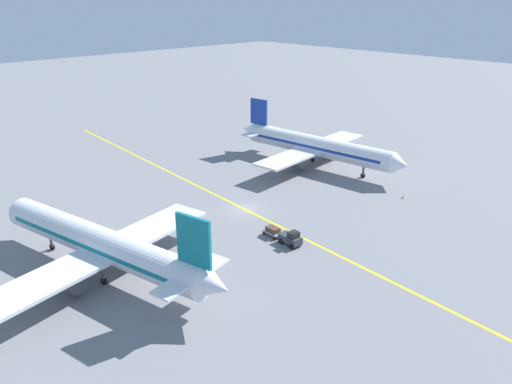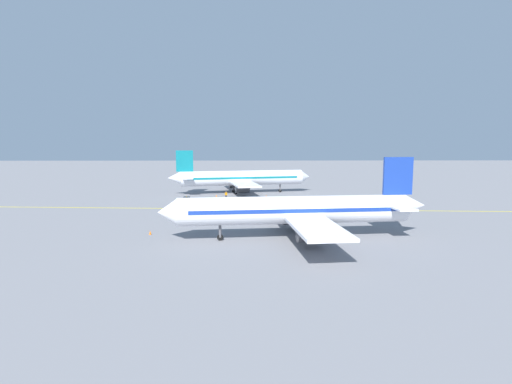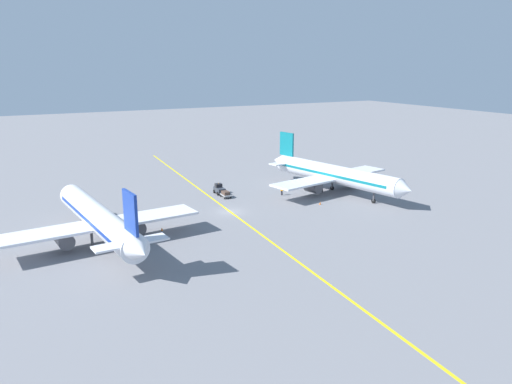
{
  "view_description": "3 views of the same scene",
  "coord_description": "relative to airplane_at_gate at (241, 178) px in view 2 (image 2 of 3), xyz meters",
  "views": [
    {
      "loc": [
        -45.37,
        -49.79,
        29.48
      ],
      "look_at": [
        -1.51,
        -4.04,
        4.3
      ],
      "focal_mm": 35.0,
      "sensor_mm": 36.0,
      "label": 1
    },
    {
      "loc": [
        74.14,
        -0.2,
        12.55
      ],
      "look_at": [
        0.01,
        0.82,
        3.27
      ],
      "focal_mm": 28.0,
      "sensor_mm": 36.0,
      "label": 2
    },
    {
      "loc": [
        34.63,
        75.29,
        24.86
      ],
      "look_at": [
        -5.27,
        -0.43,
        2.82
      ],
      "focal_mm": 35.0,
      "sensor_mm": 36.0,
      "label": 3
    }
  ],
  "objects": [
    {
      "name": "ground_crew_worker",
      "position": [
        9.93,
        -3.04,
        -2.8
      ],
      "size": [
        0.36,
        0.52,
        1.68
      ],
      "color": "#23232D",
      "rests_on": "ground"
    },
    {
      "name": "traffic_cone_near_nose",
      "position": [
        37.17,
        6.83,
        -3.43
      ],
      "size": [
        0.32,
        0.32,
        0.55
      ],
      "primitive_type": "cone",
      "color": "orange",
      "rests_on": "ground"
    },
    {
      "name": "airplane_at_gate",
      "position": [
        0.0,
        0.0,
        0.0
      ],
      "size": [
        28.47,
        35.32,
        10.6
      ],
      "color": "silver",
      "rests_on": "ground"
    },
    {
      "name": "airplane_adjacent_stand",
      "position": [
        46.65,
        8.46,
        0.0
      ],
      "size": [
        28.37,
        35.55,
        10.6
      ],
      "color": "white",
      "rests_on": "ground"
    },
    {
      "name": "baggage_tug_dark",
      "position": [
        20.28,
        -9.72,
        -2.81
      ],
      "size": [
        1.86,
        3.06,
        2.11
      ],
      "color": "#333842",
      "rests_on": "ground"
    },
    {
      "name": "traffic_cone_mid_apron",
      "position": [
        44.23,
        -11.35,
        -3.43
      ],
      "size": [
        0.32,
        0.32,
        0.55
      ],
      "primitive_type": "cone",
      "color": "orange",
      "rests_on": "ground"
    },
    {
      "name": "traffic_cone_by_wingtip",
      "position": [
        7.16,
        5.97,
        -3.43
      ],
      "size": [
        0.32,
        0.32,
        0.55
      ],
      "primitive_type": "cone",
      "color": "orange",
      "rests_on": "ground"
    },
    {
      "name": "apron_yellow_centreline",
      "position": [
        23.64,
        2.59,
        -3.71
      ],
      "size": [
        8.71,
        119.74,
        0.01
      ],
      "primitive_type": "cube",
      "rotation": [
        0.0,
        0.0,
        -0.07
      ],
      "color": "yellow",
      "rests_on": "ground"
    },
    {
      "name": "traffic_cone_far_edge",
      "position": [
        6.25,
        -5.54,
        -3.43
      ],
      "size": [
        0.32,
        0.32,
        0.55
      ],
      "primitive_type": "cone",
      "color": "orange",
      "rests_on": "ground"
    },
    {
      "name": "baggage_cart_trailing",
      "position": [
        20.41,
        -6.43,
        -2.95
      ],
      "size": [
        1.51,
        2.66,
        1.24
      ],
      "color": "gray",
      "rests_on": "ground"
    },
    {
      "name": "ground_plane",
      "position": [
        23.64,
        2.59,
        -3.71
      ],
      "size": [
        400.0,
        400.0,
        0.0
      ],
      "primitive_type": "plane",
      "color": "slate"
    }
  ]
}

